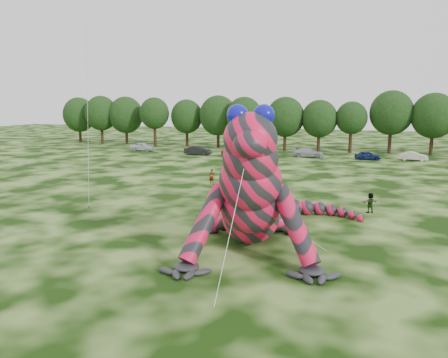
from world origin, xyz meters
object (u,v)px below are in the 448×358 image
tree_0 (79,120)px  tree_4 (187,123)px  tree_2 (126,121)px  spectator_5 (370,203)px  tree_1 (101,120)px  car_5 (413,156)px  car_2 (238,152)px  car_0 (142,147)px  tree_11 (433,124)px  tree_5 (218,122)px  tree_8 (319,126)px  inflatable_gecko (252,173)px  tree_10 (391,122)px  tree_9 (351,127)px  car_3 (308,153)px  tree_6 (244,123)px  tree_3 (155,122)px  car_4 (368,155)px  car_1 (198,150)px  spectator_1 (262,174)px  tree_7 (285,124)px  spectator_0 (212,177)px

tree_0 → tree_4: size_ratio=1.05×
tree_2 → spectator_5: bearing=-42.5°
tree_1 → car_5: size_ratio=2.44×
car_2 → car_0: bearing=87.3°
tree_1 → tree_11: size_ratio=0.97×
tree_5 → tree_8: tree_5 is taller
tree_0 → car_0: bearing=-26.9°
inflatable_gecko → car_5: bearing=59.7°
tree_0 → tree_1: 6.32m
tree_1 → tree_10: bearing=0.5°
tree_9 → tree_0: bearing=178.1°
car_3 → tree_6: bearing=58.9°
tree_3 → tree_11: (49.50, 1.13, 0.31)m
tree_1 → car_2: bearing=-20.1°
tree_1 → tree_6: tree_1 is taller
tree_10 → spectator_5: (-3.16, -43.15, -4.46)m
tree_3 → car_4: 40.76m
tree_4 → car_1: size_ratio=2.03×
tree_3 → tree_8: (31.50, -0.08, -0.25)m
tree_3 → spectator_1: tree_3 is taller
car_2 → tree_4: bearing=53.8°
car_1 → car_3: bearing=-84.5°
tree_0 → tree_3: bearing=-6.6°
car_3 → car_2: bearing=106.0°
tree_2 → tree_9: bearing=-1.8°
tree_3 → car_2: size_ratio=1.84×
tree_1 → spectator_5: size_ratio=6.18×
tree_6 → car_1: tree_6 is taller
tree_8 → car_4: bearing=-45.2°
tree_6 → spectator_5: (21.79, -41.25, -3.95)m
tree_1 → tree_8: tree_1 is taller
tree_8 → car_1: size_ratio=2.01×
tree_6 → car_0: bearing=-154.5°
car_3 → spectator_1: size_ratio=2.60×
tree_1 → car_1: tree_1 is taller
spectator_5 → tree_11: bearing=-138.3°
tree_2 → car_1: 24.37m
tree_4 → tree_5: tree_5 is taller
tree_1 → tree_11: bearing=0.1°
car_5 → tree_11: bearing=-17.9°
tree_11 → car_3: 21.23m
tree_7 → tree_9: tree_7 is taller
tree_0 → tree_5: (31.43, -0.80, 0.14)m
tree_2 → tree_6: tree_2 is taller
car_2 → tree_6: bearing=16.3°
spectator_0 → tree_11: bearing=58.4°
inflatable_gecko → car_5: 46.03m
tree_5 → spectator_0: bearing=-72.2°
car_1 → car_3: car_1 is taller
tree_9 → tree_10: tree_10 is taller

